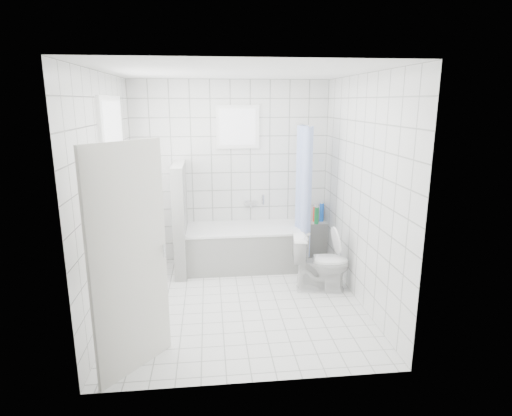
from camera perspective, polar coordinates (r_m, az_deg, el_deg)
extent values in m
plane|color=white|center=(5.17, -2.20, -12.39)|extent=(3.00, 3.00, 0.00)
plane|color=white|center=(4.64, -2.52, 17.73)|extent=(3.00, 3.00, 0.00)
cube|color=white|center=(6.21, -3.32, 4.74)|extent=(2.80, 0.02, 2.60)
cube|color=white|center=(3.29, -0.51, -3.65)|extent=(2.80, 0.02, 2.60)
cube|color=white|center=(4.85, -19.08, 1.36)|extent=(0.02, 3.00, 2.60)
cube|color=white|center=(5.03, 13.79, 2.16)|extent=(0.02, 3.00, 2.60)
cube|color=white|center=(5.08, -18.14, 5.42)|extent=(0.01, 0.90, 1.40)
cube|color=white|center=(6.10, -2.43, 10.73)|extent=(0.50, 0.01, 0.50)
cube|color=white|center=(5.22, -17.04, -2.61)|extent=(0.18, 1.02, 0.08)
cube|color=silver|center=(3.75, -16.48, -6.86)|extent=(0.54, 0.64, 2.00)
cube|color=white|center=(6.11, -1.34, -5.32)|extent=(1.65, 0.75, 0.55)
cube|color=white|center=(6.02, -1.36, -2.72)|extent=(1.67, 0.77, 0.03)
cube|color=white|center=(5.92, -10.04, -1.37)|extent=(0.15, 0.85, 1.50)
cube|color=white|center=(6.53, 8.22, -4.18)|extent=(0.40, 0.24, 0.55)
imported|color=white|center=(5.40, 8.63, -7.24)|extent=(0.74, 0.49, 0.71)
cylinder|color=silver|center=(5.87, 6.28, 11.02)|extent=(0.02, 0.80, 0.02)
cube|color=silver|center=(6.28, -0.73, 0.68)|extent=(0.18, 0.06, 0.06)
imported|color=#D269C1|center=(5.45, -16.52, -0.33)|extent=(0.12, 0.12, 0.21)
imported|color=white|center=(5.32, -16.78, -0.17)|extent=(0.14, 0.14, 0.30)
imported|color=#37F2FA|center=(4.99, -17.46, -1.84)|extent=(0.09, 0.09, 0.18)
imported|color=#FD62BD|center=(4.85, -17.80, -1.58)|extent=(0.12, 0.12, 0.30)
cylinder|color=red|center=(6.45, 7.89, -0.83)|extent=(0.06, 0.06, 0.22)
cylinder|color=#199B4C|center=(6.33, 8.08, -1.02)|extent=(0.06, 0.06, 0.24)
cylinder|color=blue|center=(6.46, 8.74, -0.59)|extent=(0.06, 0.06, 0.27)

